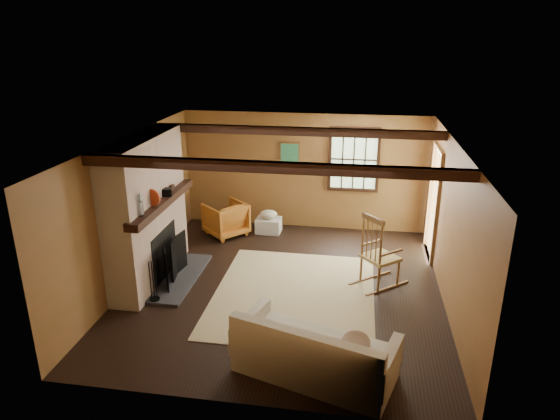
% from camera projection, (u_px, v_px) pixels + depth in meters
% --- Properties ---
extents(ground, '(5.50, 5.50, 0.00)m').
position_uv_depth(ground, '(284.00, 287.00, 8.12)').
color(ground, black).
rests_on(ground, ground).
extents(room_envelope, '(5.02, 5.52, 2.44)m').
position_uv_depth(room_envelope, '(300.00, 187.00, 7.78)').
color(room_envelope, '#915A33').
rests_on(room_envelope, ground).
extents(fireplace, '(1.02, 2.30, 2.40)m').
position_uv_depth(fireplace, '(148.00, 216.00, 8.08)').
color(fireplace, '#A15C3E').
rests_on(fireplace, ground).
extents(rug, '(2.50, 3.00, 0.01)m').
position_uv_depth(rug, '(294.00, 294.00, 7.91)').
color(rug, tan).
rests_on(rug, ground).
extents(rocking_chair, '(0.99, 0.94, 1.24)m').
position_uv_depth(rocking_chair, '(378.00, 256.00, 8.03)').
color(rocking_chair, tan).
rests_on(rocking_chair, ground).
extents(sofa, '(2.08, 1.38, 0.77)m').
position_uv_depth(sofa, '(314.00, 356.00, 5.95)').
color(sofa, white).
rests_on(sofa, ground).
extents(firewood_pile, '(0.65, 0.12, 0.24)m').
position_uv_depth(firewood_pile, '(219.00, 218.00, 10.77)').
color(firewood_pile, brown).
rests_on(firewood_pile, ground).
extents(laundry_basket, '(0.51, 0.40, 0.30)m').
position_uv_depth(laundry_basket, '(269.00, 225.00, 10.30)').
color(laundry_basket, white).
rests_on(laundry_basket, ground).
extents(basket_pillow, '(0.41, 0.35, 0.18)m').
position_uv_depth(basket_pillow, '(269.00, 214.00, 10.22)').
color(basket_pillow, white).
rests_on(basket_pillow, laundry_basket).
extents(armchair, '(1.05, 1.05, 0.68)m').
position_uv_depth(armchair, '(226.00, 219.00, 10.11)').
color(armchair, '#BF6026').
rests_on(armchair, ground).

